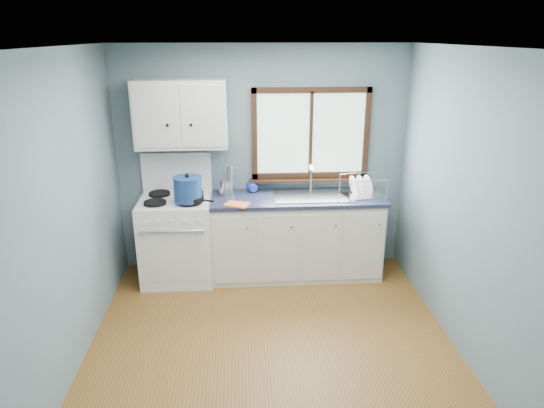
{
  "coord_description": "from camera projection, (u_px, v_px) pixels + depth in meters",
  "views": [
    {
      "loc": [
        -0.24,
        -3.46,
        2.59
      ],
      "look_at": [
        0.05,
        0.9,
        1.05
      ],
      "focal_mm": 32.0,
      "sensor_mm": 36.0,
      "label": 1
    }
  ],
  "objects": [
    {
      "name": "dish_towel",
      "position": [
        237.0,
        204.0,
        4.98
      ],
      "size": [
        0.28,
        0.25,
        0.02
      ],
      "primitive_type": "cube",
      "rotation": [
        0.0,
        0.0,
        -0.39
      ],
      "color": "orange",
      "rests_on": "countertop"
    },
    {
      "name": "gas_range",
      "position": [
        177.0,
        237.0,
        5.29
      ],
      "size": [
        0.76,
        0.69,
        1.36
      ],
      "color": "white",
      "rests_on": "floor"
    },
    {
      "name": "soap_bottle",
      "position": [
        254.0,
        182.0,
        5.32
      ],
      "size": [
        0.12,
        0.12,
        0.26
      ],
      "primitive_type": "imported",
      "rotation": [
        0.0,
        0.0,
        0.25
      ],
      "color": "#1C3DB1",
      "rests_on": "countertop"
    },
    {
      "name": "wall_front",
      "position": [
        303.0,
        375.0,
        2.01
      ],
      "size": [
        3.2,
        0.02,
        2.5
      ],
      "primitive_type": "cube",
      "color": "slate",
      "rests_on": "ground"
    },
    {
      "name": "wall_back",
      "position": [
        262.0,
        160.0,
        5.41
      ],
      "size": [
        3.2,
        0.02,
        2.5
      ],
      "primitive_type": "cube",
      "color": "slate",
      "rests_on": "ground"
    },
    {
      "name": "base_cabinets",
      "position": [
        296.0,
        240.0,
        5.42
      ],
      "size": [
        1.85,
        0.6,
        0.88
      ],
      "color": "silver",
      "rests_on": "floor"
    },
    {
      "name": "skillet",
      "position": [
        192.0,
        199.0,
        4.98
      ],
      "size": [
        0.4,
        0.33,
        0.05
      ],
      "rotation": [
        0.0,
        0.0,
        -0.43
      ],
      "color": "black",
      "rests_on": "gas_range"
    },
    {
      "name": "dish_rack",
      "position": [
        362.0,
        190.0,
        5.27
      ],
      "size": [
        0.48,
        0.4,
        0.23
      ],
      "rotation": [
        0.0,
        0.0,
        0.16
      ],
      "color": "silver",
      "rests_on": "countertop"
    },
    {
      "name": "wall_left",
      "position": [
        58.0,
        224.0,
        3.61
      ],
      "size": [
        0.02,
        3.6,
        2.5
      ],
      "primitive_type": "cube",
      "color": "slate",
      "rests_on": "ground"
    },
    {
      "name": "wall_right",
      "position": [
        477.0,
        214.0,
        3.81
      ],
      "size": [
        0.02,
        3.6,
        2.5
      ],
      "primitive_type": "cube",
      "color": "slate",
      "rests_on": "ground"
    },
    {
      "name": "utensil_crock",
      "position": [
        225.0,
        187.0,
        5.29
      ],
      "size": [
        0.17,
        0.17,
        0.42
      ],
      "rotation": [
        0.0,
        0.0,
        -0.39
      ],
      "color": "silver",
      "rests_on": "countertop"
    },
    {
      "name": "window",
      "position": [
        311.0,
        141.0,
        5.34
      ],
      "size": [
        1.36,
        0.1,
        1.03
      ],
      "color": "#9EC6A8",
      "rests_on": "wall_back"
    },
    {
      "name": "upper_cabinets",
      "position": [
        181.0,
        114.0,
        5.01
      ],
      "size": [
        0.95,
        0.35,
        0.7
      ],
      "color": "silver",
      "rests_on": "wall_back"
    },
    {
      "name": "sink",
      "position": [
        313.0,
        202.0,
        5.28
      ],
      "size": [
        0.84,
        0.46,
        0.44
      ],
      "color": "silver",
      "rests_on": "countertop"
    },
    {
      "name": "countertop",
      "position": [
        296.0,
        198.0,
        5.25
      ],
      "size": [
        1.89,
        0.64,
        0.04
      ],
      "primitive_type": "cube",
      "color": "#1A1F33",
      "rests_on": "base_cabinets"
    },
    {
      "name": "ceiling",
      "position": [
        273.0,
        46.0,
        3.29
      ],
      "size": [
        3.2,
        3.6,
        0.02
      ],
      "primitive_type": "cube",
      "color": "white",
      "rests_on": "wall_back"
    },
    {
      "name": "thermos",
      "position": [
        230.0,
        181.0,
        5.25
      ],
      "size": [
        0.08,
        0.08,
        0.33
      ],
      "primitive_type": "cylinder",
      "rotation": [
        0.0,
        0.0,
        0.06
      ],
      "color": "silver",
      "rests_on": "countertop"
    },
    {
      "name": "stockpot",
      "position": [
        188.0,
        189.0,
        4.95
      ],
      "size": [
        0.33,
        0.33,
        0.29
      ],
      "rotation": [
        0.0,
        0.0,
        0.11
      ],
      "color": "navy",
      "rests_on": "gas_range"
    },
    {
      "name": "floor",
      "position": [
        273.0,
        356.0,
        4.13
      ],
      "size": [
        3.2,
        3.6,
        0.02
      ],
      "primitive_type": "cube",
      "color": "brown",
      "rests_on": "ground"
    }
  ]
}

